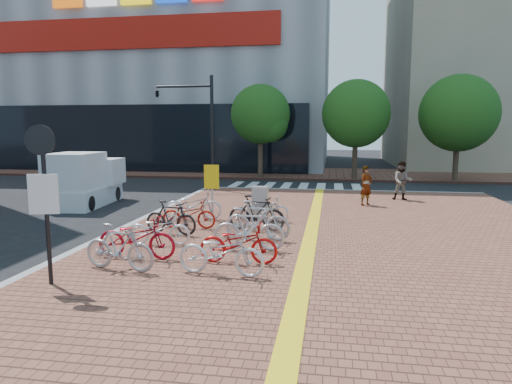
% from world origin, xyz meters
% --- Properties ---
extents(ground, '(120.00, 120.00, 0.00)m').
position_xyz_m(ground, '(0.00, 0.00, 0.00)').
color(ground, black).
rests_on(ground, ground).
extents(sidewalk, '(14.00, 34.00, 0.15)m').
position_xyz_m(sidewalk, '(3.00, -5.00, 0.07)').
color(sidewalk, brown).
rests_on(sidewalk, ground).
extents(tactile_strip, '(0.40, 34.00, 0.01)m').
position_xyz_m(tactile_strip, '(2.00, -5.00, 0.16)').
color(tactile_strip, yellow).
rests_on(tactile_strip, sidewalk).
extents(kerb_north, '(14.00, 0.25, 0.15)m').
position_xyz_m(kerb_north, '(3.00, 12.00, 0.08)').
color(kerb_north, gray).
rests_on(kerb_north, ground).
extents(far_sidewalk, '(70.00, 8.00, 0.15)m').
position_xyz_m(far_sidewalk, '(0.00, 21.00, 0.07)').
color(far_sidewalk, brown).
rests_on(far_sidewalk, ground).
extents(department_store, '(36.00, 24.27, 28.00)m').
position_xyz_m(department_store, '(-15.99, 31.95, 13.98)').
color(department_store, gray).
rests_on(department_store, ground).
extents(crosswalk, '(7.50, 4.00, 0.01)m').
position_xyz_m(crosswalk, '(0.50, 14.00, 0.01)').
color(crosswalk, silver).
rests_on(crosswalk, ground).
extents(street_trees, '(16.20, 4.60, 6.35)m').
position_xyz_m(street_trees, '(5.04, 17.45, 4.10)').
color(street_trees, '#38281E').
rests_on(street_trees, far_sidewalk).
extents(bike_0, '(1.81, 0.77, 1.05)m').
position_xyz_m(bike_0, '(-2.05, -2.50, 0.68)').
color(bike_0, '#A3A4A8').
rests_on(bike_0, sidewalk).
extents(bike_1, '(1.98, 0.70, 1.04)m').
position_xyz_m(bike_1, '(-2.08, -1.52, 0.67)').
color(bike_1, '#A40B1A').
rests_on(bike_1, sidewalk).
extents(bike_2, '(1.75, 0.78, 0.89)m').
position_xyz_m(bike_2, '(-2.03, -0.20, 0.59)').
color(bike_2, white).
rests_on(bike_2, sidewalk).
extents(bike_3, '(1.74, 0.78, 1.01)m').
position_xyz_m(bike_3, '(-2.14, 1.03, 0.66)').
color(bike_3, black).
rests_on(bike_3, sidewalk).
extents(bike_4, '(1.73, 0.64, 0.90)m').
position_xyz_m(bike_4, '(-1.87, 1.94, 0.60)').
color(bike_4, '#A9170C').
rests_on(bike_4, sidewalk).
extents(bike_5, '(2.06, 1.06, 1.03)m').
position_xyz_m(bike_5, '(-2.14, 3.28, 0.67)').
color(bike_5, silver).
rests_on(bike_5, sidewalk).
extents(bike_6, '(1.98, 0.84, 1.01)m').
position_xyz_m(bike_6, '(0.26, -2.45, 0.66)').
color(bike_6, silver).
rests_on(bike_6, sidewalk).
extents(bike_7, '(1.86, 0.68, 0.97)m').
position_xyz_m(bike_7, '(0.45, -1.51, 0.64)').
color(bike_7, '#B60D0D').
rests_on(bike_7, sidewalk).
extents(bike_8, '(1.90, 0.62, 1.13)m').
position_xyz_m(bike_8, '(0.49, -0.38, 0.71)').
color(bike_8, '#B6B6BB').
rests_on(bike_8, sidewalk).
extents(bike_9, '(1.91, 0.65, 1.13)m').
position_xyz_m(bike_9, '(0.53, 0.78, 0.71)').
color(bike_9, '#A6A6AA').
rests_on(bike_9, sidewalk).
extents(bike_10, '(1.88, 0.79, 1.10)m').
position_xyz_m(bike_10, '(0.30, 2.00, 0.70)').
color(bike_10, black).
rests_on(bike_10, sidewalk).
extents(bike_11, '(1.72, 0.69, 0.89)m').
position_xyz_m(bike_11, '(0.34, 3.40, 0.59)').
color(bike_11, silver).
rests_on(bike_11, sidewalk).
extents(pedestrian_a, '(0.71, 0.68, 1.63)m').
position_xyz_m(pedestrian_a, '(3.99, 7.33, 0.96)').
color(pedestrian_a, gray).
rests_on(pedestrian_a, sidewalk).
extents(pedestrian_b, '(0.89, 0.73, 1.71)m').
position_xyz_m(pedestrian_b, '(5.67, 9.01, 1.01)').
color(pedestrian_b, '#515866').
rests_on(pedestrian_b, sidewalk).
extents(utility_box, '(0.54, 0.39, 1.17)m').
position_xyz_m(utility_box, '(0.17, 3.62, 0.73)').
color(utility_box, '#AFAFB4').
rests_on(utility_box, sidewalk).
extents(yellow_sign, '(0.52, 0.14, 1.91)m').
position_xyz_m(yellow_sign, '(-1.50, 3.43, 1.47)').
color(yellow_sign, '#B7B7BC').
rests_on(yellow_sign, sidewalk).
extents(notice_sign, '(0.59, 0.20, 3.23)m').
position_xyz_m(notice_sign, '(-3.04, -3.61, 2.18)').
color(notice_sign, black).
rests_on(notice_sign, sidewalk).
extents(traffic_light_pole, '(3.11, 1.20, 5.80)m').
position_xyz_m(traffic_light_pole, '(-4.84, 11.10, 4.15)').
color(traffic_light_pole, black).
rests_on(traffic_light_pole, sidewalk).
extents(box_truck, '(2.07, 4.10, 2.29)m').
position_xyz_m(box_truck, '(-7.85, 6.25, 1.08)').
color(box_truck, silver).
rests_on(box_truck, ground).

